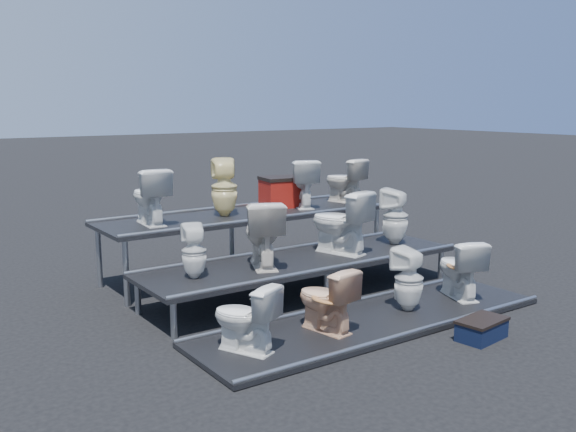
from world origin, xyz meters
TOP-DOWN VIEW (x-y plane):
  - ground at (0.00, 0.00)m, footprint 80.00×80.00m
  - tier_front at (0.00, -1.30)m, footprint 4.20×1.20m
  - tier_mid at (0.00, 0.00)m, footprint 4.20×1.20m
  - tier_back at (0.00, 1.30)m, footprint 4.20×1.20m
  - toilet_0 at (-1.63, -1.30)m, footprint 0.61×0.74m
  - toilet_1 at (-0.66, -1.30)m, footprint 0.48×0.72m
  - toilet_2 at (0.53, -1.30)m, footprint 0.37×0.38m
  - toilet_3 at (1.38, -1.30)m, footprint 0.62×0.80m
  - toilet_4 at (-1.50, 0.00)m, footprint 0.35×0.35m
  - toilet_5 at (-0.59, 0.00)m, footprint 0.73×0.90m
  - toilet_6 at (0.58, 0.00)m, footprint 0.65×0.90m
  - toilet_7 at (1.57, 0.00)m, footprint 0.46×0.47m
  - toilet_8 at (-1.45, 1.30)m, footprint 0.45×0.73m
  - toilet_9 at (-0.38, 1.30)m, footprint 0.47×0.47m
  - toilet_10 at (0.92, 1.30)m, footprint 0.62×0.79m
  - toilet_11 at (1.73, 1.30)m, footprint 0.50×0.72m
  - red_crate at (0.69, 1.49)m, footprint 0.61×0.52m
  - step_stool at (0.59, -2.28)m, footprint 0.56×0.38m

SIDE VIEW (x-z plane):
  - ground at x=0.00m, z-range 0.00..0.00m
  - tier_front at x=0.00m, z-range 0.00..0.06m
  - step_stool at x=0.59m, z-range 0.00..0.19m
  - tier_mid at x=0.00m, z-range 0.00..0.46m
  - toilet_0 at x=-1.63m, z-range 0.06..0.72m
  - toilet_1 at x=-0.66m, z-range 0.06..0.73m
  - toilet_3 at x=1.38m, z-range 0.06..0.78m
  - toilet_2 at x=0.53m, z-range 0.06..0.78m
  - tier_back at x=0.00m, z-range 0.00..0.86m
  - toilet_4 at x=-1.50m, z-range 0.46..1.07m
  - toilet_7 at x=1.57m, z-range 0.46..1.23m
  - toilet_5 at x=-0.59m, z-range 0.46..1.26m
  - toilet_6 at x=0.58m, z-range 0.46..1.28m
  - red_crate at x=0.69m, z-range 0.86..1.26m
  - toilet_11 at x=1.73m, z-range 0.86..1.54m
  - toilet_10 at x=0.92m, z-range 0.86..1.57m
  - toilet_8 at x=-1.45m, z-range 0.86..1.58m
  - toilet_9 at x=-0.38m, z-range 0.86..1.64m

